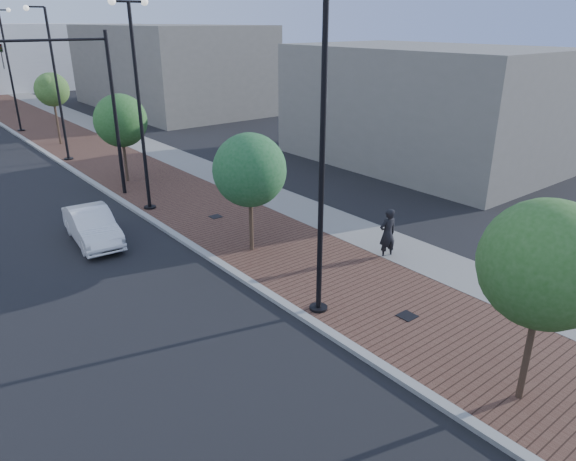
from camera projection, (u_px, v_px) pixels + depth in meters
sidewalk at (83, 139)px, 39.55m from camera, size 7.00×140.00×0.12m
concrete_strip at (117, 134)px, 41.11m from camera, size 2.40×140.00×0.13m
curb at (34, 145)px, 37.51m from camera, size 0.30×140.00×0.14m
white_sedan at (92, 226)px, 21.07m from camera, size 1.87×4.35×1.39m
pedestrian at (387, 234)px, 19.51m from camera, size 0.80×0.60×1.98m
streetlight_1 at (319, 178)px, 14.49m from camera, size 1.44×0.56×9.21m
streetlight_2 at (139, 108)px, 23.06m from camera, size 1.72×0.56×9.28m
streetlight_3 at (56, 92)px, 31.86m from camera, size 1.44×0.56×9.21m
streetlight_4 at (10, 70)px, 40.43m from camera, size 1.72×0.56×9.28m
traffic_mast at (94, 98)px, 24.65m from camera, size 5.09×0.20×8.00m
tree_0 at (546, 264)px, 11.12m from camera, size 2.84×2.84×5.01m
tree_1 at (250, 170)px, 19.19m from camera, size 2.73×2.73×4.66m
tree_2 at (121, 121)px, 27.82m from camera, size 2.80×2.80×4.85m
tree_3 at (53, 90)px, 36.33m from camera, size 2.37×2.31×5.09m
commercial_block_ne at (168, 67)px, 52.57m from camera, size 12.00×22.00×8.00m
commercial_block_e at (422, 106)px, 32.21m from camera, size 10.00×16.00×7.00m
utility_cover_1 at (407, 316)px, 15.73m from camera, size 0.50×0.50×0.02m
utility_cover_2 at (216, 217)px, 23.69m from camera, size 0.50×0.50×0.02m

